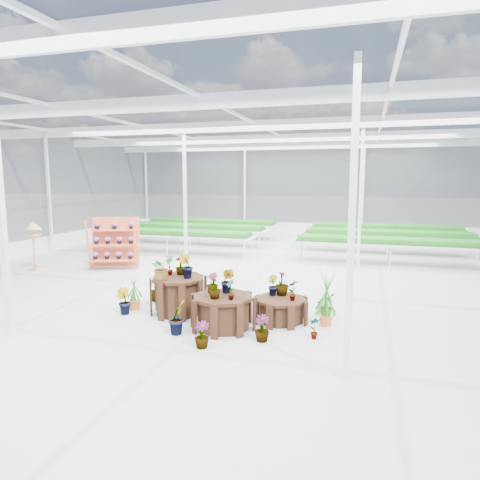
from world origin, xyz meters
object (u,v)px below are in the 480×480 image
(plinth_mid, at_px, (223,312))
(shelf_rack, at_px, (114,243))
(plinth_tall, at_px, (179,295))
(bird_table, at_px, (34,246))
(plinth_low, at_px, (281,310))

(plinth_mid, xyz_separation_m, shelf_rack, (-5.14, 4.30, 0.49))
(plinth_mid, bearing_deg, shelf_rack, 140.06)
(plinth_tall, relative_size, bird_table, 0.76)
(shelf_rack, relative_size, bird_table, 1.06)
(plinth_tall, xyz_separation_m, bird_table, (-6.17, 2.72, 0.37))
(plinth_low, bearing_deg, bird_table, 162.63)
(plinth_mid, relative_size, bird_table, 0.79)
(bird_table, bearing_deg, plinth_tall, -44.37)
(bird_table, bearing_deg, plinth_mid, -44.84)
(plinth_low, xyz_separation_m, shelf_rack, (-6.14, 3.60, 0.57))
(shelf_rack, bearing_deg, plinth_low, -51.34)
(plinth_mid, bearing_deg, plinth_tall, 153.43)
(shelf_rack, bearing_deg, plinth_mid, -60.87)
(plinth_tall, xyz_separation_m, shelf_rack, (-3.94, 3.70, 0.42))
(shelf_rack, bearing_deg, plinth_tall, -64.16)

